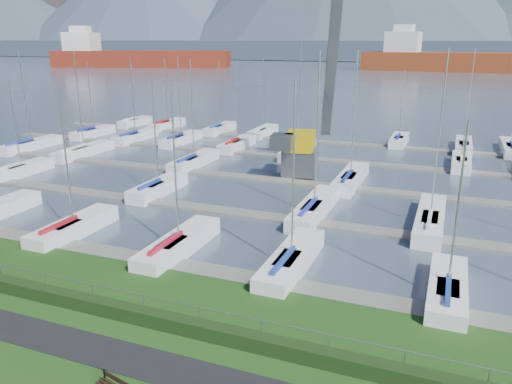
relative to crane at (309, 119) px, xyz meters
The scene contains 10 objects.
path 33.20m from the crane, 87.51° to the right, with size 160.00×2.00×0.04m, color black.
water 230.33m from the crane, 89.65° to the left, with size 800.00×540.00×0.20m, color #435062.
hedge 30.58m from the crane, 87.29° to the right, with size 80.00×0.70×0.70m, color black.
fence 30.06m from the crane, 87.26° to the right, with size 0.04×0.04×80.00m, color gray.
foothill 300.26m from the crane, 89.73° to the left, with size 900.00×80.00×12.00m, color #3E4A5A.
docks 6.84m from the crane, 69.16° to the right, with size 90.00×41.60×0.25m.
crane is the anchor object (origin of this frame).
cargo_ship_west 213.13m from the crane, 129.37° to the left, with size 86.31×42.22×21.50m.
cargo_ship_mid 187.28m from the crane, 83.18° to the left, with size 107.84×24.45×21.50m.
sailboat_fleet 2.06m from the crane, 131.07° to the right, with size 74.73×50.46×13.11m.
Camera 1 is at (11.73, -17.65, 12.78)m, focal length 35.00 mm.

